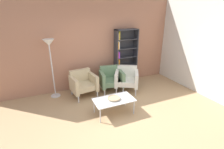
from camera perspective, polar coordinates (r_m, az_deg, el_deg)
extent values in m
plane|color=tan|center=(4.06, 5.68, -16.52)|extent=(8.32, 8.32, 0.00)
cube|color=#A87056|center=(5.58, -6.38, 10.35)|extent=(6.40, 0.12, 2.90)
cube|color=silver|center=(5.72, 29.12, 8.12)|extent=(0.12, 5.20, 2.90)
cube|color=#333338|center=(5.74, 1.33, 5.64)|extent=(0.03, 0.30, 1.90)
cube|color=#333338|center=(6.10, 7.94, 6.35)|extent=(0.03, 0.30, 1.90)
cube|color=#333338|center=(5.74, 5.02, 15.07)|extent=(0.80, 0.30, 0.03)
cube|color=#333338|center=(6.21, 4.48, -2.35)|extent=(0.80, 0.30, 0.03)
cube|color=#333338|center=(6.03, 4.09, 6.34)|extent=(0.80, 0.02, 1.90)
cube|color=#333338|center=(6.09, 4.57, 0.43)|extent=(0.76, 0.28, 0.02)
cube|color=#333338|center=(5.99, 4.65, 3.18)|extent=(0.76, 0.28, 0.02)
cube|color=#333338|center=(5.91, 4.74, 6.02)|extent=(0.76, 0.28, 0.02)
cube|color=#333338|center=(5.84, 4.83, 8.93)|extent=(0.76, 0.28, 0.02)
cube|color=#333338|center=(5.78, 4.92, 11.90)|extent=(0.76, 0.28, 0.02)
cube|color=blue|center=(5.99, 1.66, -1.88)|extent=(0.03, 0.22, 0.20)
cube|color=orange|center=(5.98, 2.05, -1.72)|extent=(0.02, 0.19, 0.24)
cube|color=white|center=(5.85, 1.82, 1.07)|extent=(0.04, 0.17, 0.26)
cube|color=yellow|center=(5.87, 2.23, 1.18)|extent=(0.04, 0.18, 0.27)
cube|color=olive|center=(5.76, 1.78, 3.76)|extent=(0.03, 0.18, 0.22)
cube|color=orange|center=(5.78, 2.13, 4.03)|extent=(0.03, 0.20, 0.26)
cube|color=red|center=(5.67, 1.79, 6.68)|extent=(0.02, 0.18, 0.21)
cube|color=purple|center=(5.72, 1.98, 6.80)|extent=(0.04, 0.25, 0.21)
cube|color=orange|center=(5.60, 1.92, 9.87)|extent=(0.03, 0.17, 0.24)
cube|color=white|center=(5.62, 2.18, 9.96)|extent=(0.02, 0.18, 0.25)
cube|color=olive|center=(5.59, 1.77, 12.87)|extent=(0.04, 0.25, 0.21)
cube|color=yellow|center=(5.58, 2.20, 13.17)|extent=(0.02, 0.21, 0.27)
cube|color=silver|center=(4.21, 0.65, -8.56)|extent=(1.00, 0.56, 0.02)
cylinder|color=silver|center=(3.99, -4.01, -13.82)|extent=(0.03, 0.03, 0.38)
cylinder|color=silver|center=(4.32, 7.47, -10.99)|extent=(0.03, 0.03, 0.38)
cylinder|color=silver|center=(4.36, -6.13, -10.62)|extent=(0.03, 0.03, 0.38)
cylinder|color=silver|center=(4.66, 4.55, -8.30)|extent=(0.03, 0.03, 0.38)
cylinder|color=tan|center=(4.20, 0.65, -8.33)|extent=(0.13, 0.13, 0.02)
cylinder|color=tan|center=(4.19, 0.65, -8.09)|extent=(0.32, 0.32, 0.02)
torus|color=tan|center=(4.18, 0.65, -7.94)|extent=(0.32, 0.32, 0.02)
cube|color=slate|center=(5.40, -0.17, -2.43)|extent=(0.72, 0.67, 0.16)
cube|color=slate|center=(5.55, -0.88, 1.20)|extent=(0.65, 0.22, 0.38)
cube|color=slate|center=(5.28, -3.37, -1.76)|extent=(0.20, 0.63, 0.46)
cube|color=slate|center=(5.42, 3.05, -1.11)|extent=(0.20, 0.63, 0.46)
cylinder|color=silver|center=(5.15, -2.53, -6.13)|extent=(0.04, 0.04, 0.24)
cylinder|color=silver|center=(5.30, 3.84, -5.37)|extent=(0.04, 0.04, 0.24)
cylinder|color=silver|center=(5.67, -3.81, -3.55)|extent=(0.04, 0.04, 0.24)
cylinder|color=silver|center=(5.80, 2.02, -2.92)|extent=(0.04, 0.04, 0.24)
cube|color=#C6B289|center=(5.15, -9.59, -3.99)|extent=(0.71, 0.66, 0.16)
cube|color=#C6B289|center=(5.28, -10.89, -0.26)|extent=(0.65, 0.20, 0.38)
cube|color=#C6B289|center=(4.99, -12.87, -3.67)|extent=(0.18, 0.63, 0.46)
cube|color=#C6B289|center=(5.19, -6.42, -2.25)|extent=(0.18, 0.63, 0.46)
cylinder|color=silver|center=(4.88, -11.33, -8.18)|extent=(0.04, 0.04, 0.24)
cylinder|color=silver|center=(5.09, -4.97, -6.59)|extent=(0.04, 0.04, 0.24)
cylinder|color=silver|center=(5.38, -13.53, -5.54)|extent=(0.04, 0.04, 0.24)
cylinder|color=silver|center=(5.56, -7.67, -4.20)|extent=(0.04, 0.04, 0.24)
cube|color=white|center=(5.43, 4.95, -2.42)|extent=(0.85, 0.83, 0.16)
cube|color=white|center=(5.58, 5.14, 1.22)|extent=(0.61, 0.43, 0.38)
cube|color=white|center=(5.38, 1.68, -1.28)|extent=(0.40, 0.58, 0.46)
cube|color=white|center=(5.37, 8.29, -1.56)|extent=(0.40, 0.58, 0.46)
cylinder|color=silver|center=(5.24, 1.47, -5.61)|extent=(0.04, 0.04, 0.24)
cylinder|color=silver|center=(5.23, 8.06, -5.90)|extent=(0.04, 0.04, 0.24)
cylinder|color=silver|center=(5.77, 2.01, -3.05)|extent=(0.04, 0.04, 0.24)
cylinder|color=silver|center=(5.75, 7.98, -3.31)|extent=(0.04, 0.04, 0.24)
cylinder|color=silver|center=(5.48, -18.61, -6.82)|extent=(0.28, 0.28, 0.02)
cylinder|color=silver|center=(5.16, -19.67, 1.47)|extent=(0.03, 0.03, 1.65)
cone|color=white|center=(4.97, -20.79, 10.19)|extent=(0.32, 0.32, 0.18)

